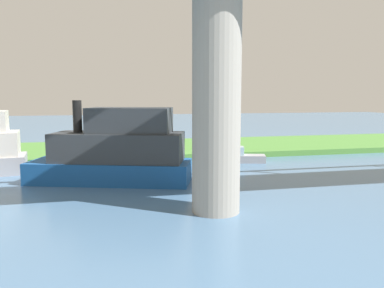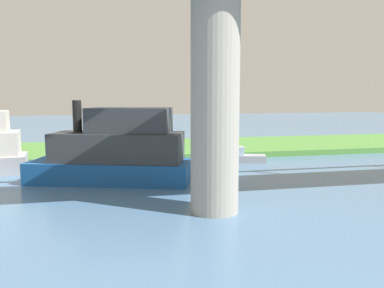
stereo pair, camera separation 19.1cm
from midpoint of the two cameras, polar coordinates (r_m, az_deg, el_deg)
ground_plane at (r=33.37m, az=-4.73°, el=-2.46°), size 160.00×160.00×0.00m
grassy_bank at (r=39.22m, az=-5.96°, el=-0.68°), size 80.00×12.00×0.50m
bridge_pylon at (r=18.39m, az=3.62°, el=6.56°), size 2.24×2.24×10.70m
person_on_bank at (r=35.57m, az=3.87°, el=0.09°), size 0.51×0.51×1.39m
mooring_post at (r=34.58m, az=1.79°, el=-0.60°), size 0.20×0.20×0.80m
riverboat_paddlewheel at (r=25.58m, az=-10.76°, el=-1.14°), size 10.65×6.38×5.16m
houseboat_blue at (r=32.95m, az=7.06°, el=-1.80°), size 4.10×2.41×1.29m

